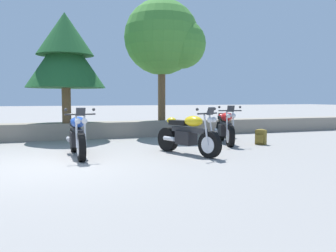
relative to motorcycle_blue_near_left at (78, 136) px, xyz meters
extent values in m
plane|color=gray|center=(-0.72, -1.01, -0.49)|extent=(120.00, 120.00, 0.00)
cube|color=gray|center=(-0.72, 3.79, -0.21)|extent=(36.00, 0.80, 0.55)
cylinder|color=black|center=(0.02, -0.69, -0.18)|extent=(0.16, 0.62, 0.62)
cylinder|color=black|center=(-0.02, 0.75, -0.18)|extent=(0.20, 0.63, 0.62)
cylinder|color=silver|center=(0.02, -0.69, -0.18)|extent=(0.17, 0.39, 0.38)
cube|color=black|center=(0.00, 0.08, -0.08)|extent=(0.33, 0.49, 0.34)
cube|color=#2D2D30|center=(0.00, -0.02, 0.12)|extent=(0.17, 1.10, 0.12)
ellipsoid|color=#2347A8|center=(0.01, -0.17, 0.34)|extent=(0.36, 0.53, 0.26)
cube|color=black|center=(-0.01, 0.31, 0.28)|extent=(0.28, 0.57, 0.12)
ellipsoid|color=#2347A8|center=(-0.02, 0.61, 0.32)|extent=(0.23, 0.29, 0.16)
cylinder|color=#2D2D30|center=(0.02, -0.61, 0.54)|extent=(0.66, 0.06, 0.04)
sphere|color=silver|center=(0.09, -0.75, 0.40)|extent=(0.13, 0.13, 0.13)
sphere|color=silver|center=(-0.05, -0.76, 0.40)|extent=(0.13, 0.13, 0.13)
cube|color=#26282D|center=(0.02, -0.71, 0.60)|extent=(0.20, 0.10, 0.18)
cylinder|color=silver|center=(-0.17, 0.50, -0.13)|extent=(0.12, 0.38, 0.11)
cylinder|color=silver|center=(0.11, -0.65, 0.18)|extent=(0.05, 0.16, 0.73)
cylinder|color=silver|center=(-0.07, -0.66, 0.18)|extent=(0.05, 0.16, 0.73)
sphere|color=#2D2D30|center=(0.32, -0.57, 0.64)|extent=(0.07, 0.07, 0.07)
sphere|color=#2D2D30|center=(-0.28, -0.58, 0.64)|extent=(0.07, 0.07, 0.07)
cylinder|color=black|center=(2.86, -1.23, -0.18)|extent=(0.37, 0.63, 0.62)
cylinder|color=black|center=(2.30, 0.09, -0.18)|extent=(0.41, 0.64, 0.62)
cylinder|color=silver|center=(2.86, -1.23, -0.18)|extent=(0.30, 0.42, 0.38)
cube|color=black|center=(2.56, -0.53, -0.08)|extent=(0.48, 0.57, 0.34)
cube|color=#2D2D30|center=(2.60, -0.62, 0.12)|extent=(0.56, 1.07, 0.12)
ellipsoid|color=yellow|center=(2.66, -0.76, 0.34)|extent=(0.52, 0.61, 0.26)
cube|color=black|center=(2.47, -0.31, 0.28)|extent=(0.46, 0.62, 0.12)
ellipsoid|color=yellow|center=(2.36, -0.04, 0.32)|extent=(0.31, 0.34, 0.16)
cylinder|color=#2D2D30|center=(2.83, -1.16, 0.54)|extent=(0.62, 0.29, 0.04)
sphere|color=silver|center=(2.95, -1.26, 0.40)|extent=(0.13, 0.13, 0.13)
sphere|color=silver|center=(2.82, -1.32, 0.40)|extent=(0.13, 0.13, 0.13)
cube|color=#26282D|center=(2.87, -1.25, 0.60)|extent=(0.22, 0.17, 0.18)
cylinder|color=silver|center=(2.25, -0.19, -0.13)|extent=(0.25, 0.39, 0.11)
cylinder|color=silver|center=(2.93, -1.16, 0.18)|extent=(0.10, 0.17, 0.73)
cylinder|color=silver|center=(2.76, -1.23, 0.18)|extent=(0.10, 0.17, 0.73)
sphere|color=#2D2D30|center=(3.09, -1.01, 0.64)|extent=(0.07, 0.07, 0.07)
sphere|color=#2D2D30|center=(2.54, -1.24, 0.64)|extent=(0.07, 0.07, 0.07)
cylinder|color=black|center=(4.22, 0.23, -0.18)|extent=(0.31, 0.63, 0.62)
cylinder|color=black|center=(4.64, 1.61, -0.18)|extent=(0.35, 0.65, 0.62)
cylinder|color=silver|center=(4.22, 0.23, -0.18)|extent=(0.26, 0.41, 0.38)
cube|color=black|center=(4.45, 0.97, -0.08)|extent=(0.45, 0.55, 0.34)
cube|color=#2D2D30|center=(4.42, 0.87, 0.12)|extent=(0.45, 1.09, 0.12)
ellipsoid|color=red|center=(4.37, 0.73, 0.34)|extent=(0.48, 0.60, 0.26)
cube|color=black|center=(4.51, 1.19, 0.28)|extent=(0.41, 0.61, 0.12)
ellipsoid|color=red|center=(4.60, 1.48, 0.32)|extent=(0.29, 0.33, 0.16)
cylinder|color=#2D2D30|center=(4.25, 0.31, 0.54)|extent=(0.64, 0.23, 0.04)
sphere|color=silver|center=(4.27, 0.15, 0.40)|extent=(0.13, 0.13, 0.13)
sphere|color=silver|center=(4.14, 0.20, 0.40)|extent=(0.13, 0.13, 0.13)
cube|color=#26282D|center=(4.22, 0.21, 0.60)|extent=(0.22, 0.15, 0.18)
cylinder|color=silver|center=(4.42, 1.43, -0.13)|extent=(0.22, 0.40, 0.11)
cylinder|color=silver|center=(4.32, 0.24, 0.18)|extent=(0.09, 0.17, 0.73)
cylinder|color=silver|center=(4.15, 0.30, 0.18)|extent=(0.09, 0.17, 0.73)
sphere|color=#2D2D30|center=(4.54, 0.26, 0.64)|extent=(0.07, 0.07, 0.07)
sphere|color=#2D2D30|center=(3.97, 0.43, 0.64)|extent=(0.07, 0.07, 0.07)
cube|color=brown|center=(5.34, 0.38, -0.27)|extent=(0.32, 0.35, 0.44)
cube|color=brown|center=(5.25, 0.31, -0.31)|extent=(0.18, 0.22, 0.24)
ellipsoid|color=brown|center=(5.34, 0.38, -0.06)|extent=(0.30, 0.33, 0.08)
cube|color=#403513|center=(5.47, 0.37, -0.25)|extent=(0.05, 0.06, 0.37)
cube|color=#403513|center=(5.38, 0.51, -0.25)|extent=(0.05, 0.06, 0.37)
sphere|color=#B21919|center=(3.60, 0.00, -0.35)|extent=(0.28, 0.28, 0.28)
ellipsoid|color=black|center=(3.60, -0.08, -0.34)|extent=(0.23, 0.06, 0.12)
cube|color=#B21919|center=(3.60, -0.08, -0.42)|extent=(0.20, 0.08, 0.08)
cylinder|color=brown|center=(-0.07, 3.63, 0.85)|extent=(0.29, 0.29, 1.57)
cone|color=#1E5628|center=(-0.07, 3.63, 2.22)|extent=(2.59, 2.59, 1.94)
cone|color=#1E5628|center=(-0.07, 3.63, 3.01)|extent=(1.87, 1.87, 1.40)
cylinder|color=brown|center=(3.42, 4.05, 1.09)|extent=(0.28, 0.28, 2.06)
sphere|color=#428433|center=(3.42, 4.05, 3.17)|extent=(2.79, 2.79, 2.79)
sphere|color=#428433|center=(4.05, 3.63, 2.89)|extent=(1.81, 1.81, 1.81)
cylinder|color=brown|center=(5.24, 2.45, -0.09)|extent=(0.44, 0.44, 0.80)
cylinder|color=#30271B|center=(5.24, 2.45, 0.34)|extent=(0.46, 0.46, 0.06)
camera|label=1|loc=(-0.62, -8.34, 0.89)|focal=36.72mm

